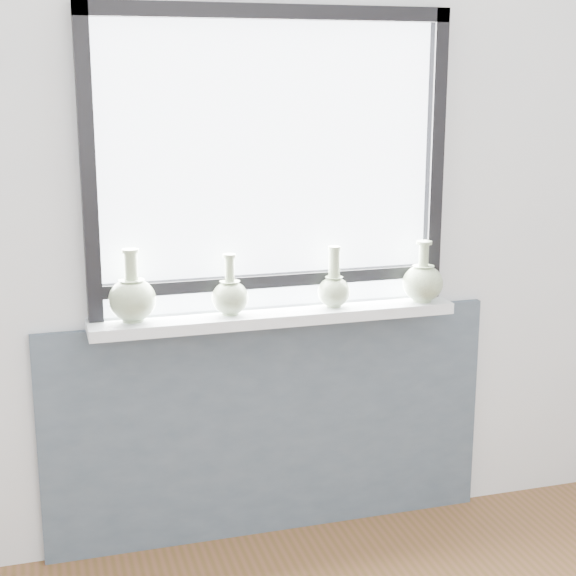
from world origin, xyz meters
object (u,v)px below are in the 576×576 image
object	(u,v)px
vase_d	(423,281)
vase_b	(230,295)
windowsill	(275,316)
vase_c	(334,288)
vase_a	(132,297)

from	to	relation	value
vase_d	vase_b	bearing A→B (deg)	178.04
windowsill	vase_b	bearing A→B (deg)	-179.19
vase_b	vase_c	bearing A→B (deg)	-0.43
vase_a	vase_c	distance (m)	0.72
vase_b	vase_d	size ratio (longest dim) A/B	0.95
windowsill	vase_b	size ratio (longest dim) A/B	6.12
windowsill	vase_b	world-z (taller)	vase_b
windowsill	vase_d	size ratio (longest dim) A/B	5.80
vase_c	vase_b	bearing A→B (deg)	179.57
vase_a	vase_c	size ratio (longest dim) A/B	1.13
vase_a	vase_c	world-z (taller)	vase_a
vase_a	vase_c	bearing A→B (deg)	-0.85
vase_a	vase_d	bearing A→B (deg)	-1.75
vase_b	vase_c	distance (m)	0.38
vase_c	vase_d	distance (m)	0.34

